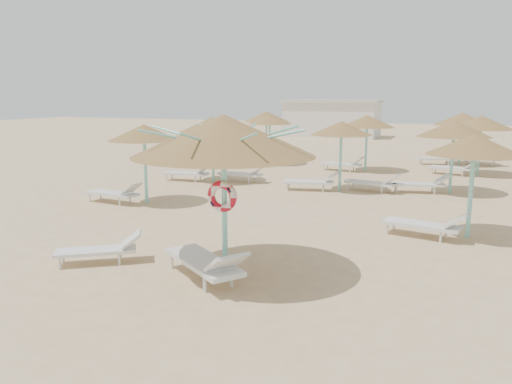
% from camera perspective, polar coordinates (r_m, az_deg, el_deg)
% --- Properties ---
extents(ground, '(120.00, 120.00, 0.00)m').
position_cam_1_polar(ground, '(10.63, -5.40, -8.65)').
color(ground, tan).
rests_on(ground, ground).
extents(main_palapa, '(3.58, 3.58, 3.21)m').
position_cam_1_polar(main_palapa, '(9.68, -3.72, 6.42)').
color(main_palapa, '#7BD6CF').
rests_on(main_palapa, ground).
extents(lounger_main_a, '(1.79, 1.47, 0.65)m').
position_cam_1_polar(lounger_main_a, '(11.29, -17.22, -6.25)').
color(lounger_main_a, silver).
rests_on(lounger_main_a, ground).
extents(lounger_main_b, '(2.28, 1.89, 0.84)m').
position_cam_1_polar(lounger_main_b, '(9.76, -5.65, -7.97)').
color(lounger_main_b, silver).
rests_on(lounger_main_b, ground).
extents(palapa_field, '(20.60, 17.41, 2.72)m').
position_cam_1_polar(palapa_field, '(21.32, 14.61, 7.17)').
color(palapa_field, '#7BD6CF').
rests_on(palapa_field, ground).
extents(service_hut, '(8.40, 4.40, 3.25)m').
position_cam_1_polar(service_hut, '(45.18, 8.69, 8.35)').
color(service_hut, silver).
rests_on(service_hut, ground).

